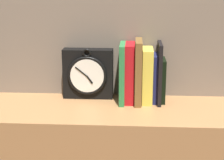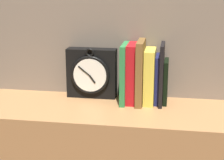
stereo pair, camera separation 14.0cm
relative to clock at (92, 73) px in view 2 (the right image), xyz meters
The scene contains 8 objects.
clock is the anchor object (origin of this frame).
book_slot0_green 0.15m from the clock, 15.42° to the right, with size 0.02×0.15×0.24m.
book_slot1_red 0.18m from the clock, 10.52° to the right, with size 0.04×0.14×0.24m.
book_slot2_brown 0.21m from the clock, 11.60° to the right, with size 0.03×0.16×0.25m.
book_slot3_yellow 0.25m from the clock, ahead, with size 0.04×0.13×0.22m.
book_slot4_navy 0.28m from the clock, ahead, with size 0.02×0.12×0.19m.
book_slot5_black 0.30m from the clock, ahead, with size 0.01×0.14×0.24m.
book_slot6_black 0.31m from the clock, ahead, with size 0.02×0.11×0.18m.
Camera 2 is at (0.22, -1.36, 1.25)m, focal length 60.00 mm.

